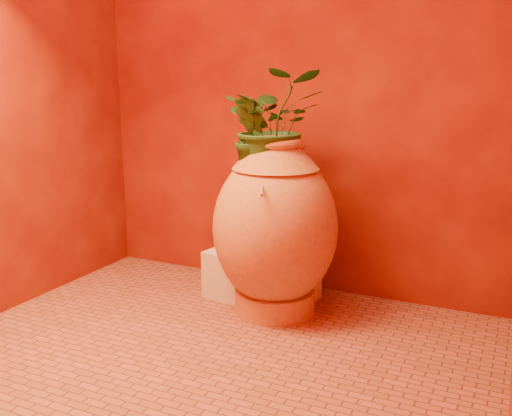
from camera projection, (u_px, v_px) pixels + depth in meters
The scene contains 10 objects.
floor at pixel (211, 353), 2.61m from camera, with size 2.50×2.50×0.00m, color #994732.
wall_back at pixel (296, 74), 3.21m from camera, with size 2.50×0.02×2.50m, color #620C05.
amphora at pixel (275, 227), 2.99m from camera, with size 0.82×0.82×0.94m.
stone_basin at pixel (262, 276), 3.25m from camera, with size 0.63×0.48×0.27m.
wine_bottle_a at pixel (255, 255), 3.17m from camera, with size 0.08×0.08×0.34m.
wine_bottle_b at pixel (252, 252), 3.21m from camera, with size 0.09×0.09×0.35m.
wine_bottle_c at pixel (252, 252), 3.23m from camera, with size 0.08×0.08×0.34m.
wall_tap at pixel (249, 152), 3.35m from camera, with size 0.07×0.15×0.16m.
plant_main at pixel (274, 124), 2.90m from camera, with size 0.50×0.43×0.55m, color #1E4719.
plant_side at pixel (254, 138), 2.86m from camera, with size 0.22×0.18×0.41m, color #1E4719.
Camera 1 is at (1.21, -2.08, 1.24)m, focal length 40.00 mm.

